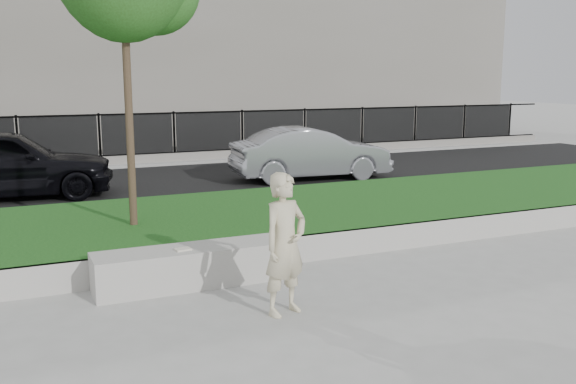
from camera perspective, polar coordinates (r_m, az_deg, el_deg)
name	(u,v)px	position (r m, az deg, el deg)	size (l,w,h in m)	color
ground	(287,290)	(8.32, -0.10, -8.68)	(90.00, 90.00, 0.00)	gray
grass_bank	(215,225)	(10.96, -6.51, -2.94)	(34.00, 4.00, 0.40)	black
grass_kerb	(257,254)	(9.17, -2.76, -5.55)	(34.00, 0.08, 0.40)	#9A9890
street	(147,185)	(16.23, -12.42, 0.60)	(34.00, 7.00, 0.04)	black
far_pavement	(116,161)	(20.60, -15.01, 2.65)	(34.00, 3.00, 0.12)	gray
iron_fence	(121,149)	(19.57, -14.60, 3.70)	(32.00, 0.30, 1.50)	slate
building_facade	(80,16)	(27.46, -17.97, 14.70)	(34.00, 10.00, 10.00)	#69655C
stone_bench	(190,266)	(8.51, -8.67, -6.56)	(2.48, 0.62, 0.51)	#9A9890
man	(285,244)	(7.30, -0.27, -4.66)	(0.60, 0.39, 1.65)	beige
book	(183,249)	(8.34, -9.33, -5.04)	(0.20, 0.14, 0.02)	beige
car_dark	(4,163)	(15.24, -23.95, 2.35)	(1.84, 4.56, 1.55)	black
car_silver	(311,153)	(16.58, 2.04, 3.45)	(1.42, 4.07, 1.34)	gray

